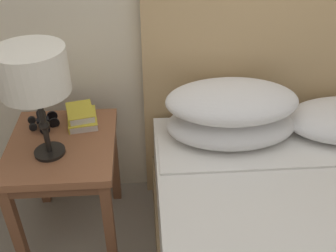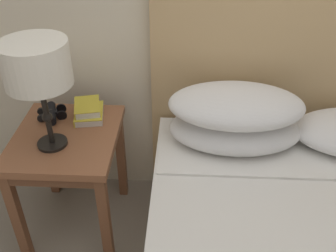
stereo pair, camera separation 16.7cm
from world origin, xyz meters
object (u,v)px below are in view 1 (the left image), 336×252
nightstand (64,158)px  table_lamp (33,73)px  book_on_nightstand (82,119)px  binoculars_pair (43,121)px  book_stacked_on_top (80,112)px

nightstand → table_lamp: bearing=-115.6°
book_on_nightstand → binoculars_pair: binoculars_pair is taller
table_lamp → book_stacked_on_top: (0.11, 0.23, -0.33)m
table_lamp → book_stacked_on_top: bearing=65.8°
book_stacked_on_top → nightstand: bearing=-113.6°
table_lamp → binoculars_pair: bearing=107.0°
book_on_nightstand → book_stacked_on_top: size_ratio=1.07×
table_lamp → binoculars_pair: (-0.07, 0.22, -0.36)m
book_stacked_on_top → binoculars_pair: 0.17m
nightstand → binoculars_pair: binoculars_pair is taller
book_stacked_on_top → binoculars_pair: size_ratio=1.13×
nightstand → book_stacked_on_top: bearing=66.4°
nightstand → book_on_nightstand: bearing=63.3°
table_lamp → book_on_nightstand: size_ratio=2.40×
nightstand → book_on_nightstand: 0.20m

